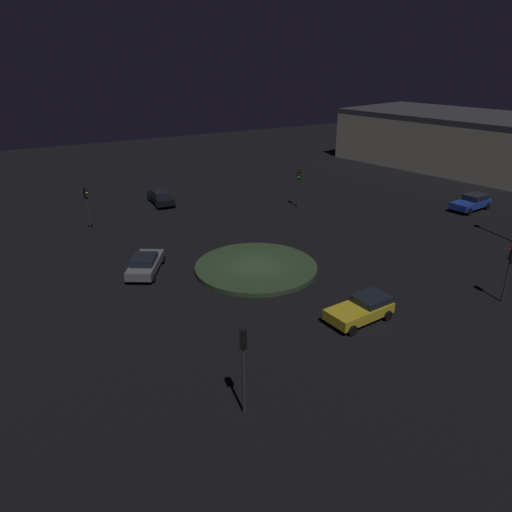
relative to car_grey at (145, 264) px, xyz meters
name	(u,v)px	position (x,y,z in m)	size (l,w,h in m)	color
ground_plane	(256,269)	(7.23, -3.22, -0.70)	(117.24, 117.24, 0.00)	black
roundabout_island	(256,267)	(7.23, -3.22, -0.55)	(8.88, 8.88, 0.30)	#2D4228
car_grey	(145,264)	(0.00, 0.00, 0.00)	(3.77, 4.72, 1.33)	slate
car_black	(161,197)	(6.28, 15.55, 0.05)	(2.13, 4.53, 1.43)	black
car_blue	(472,202)	(32.81, -1.02, 0.10)	(4.68, 2.57, 1.51)	#1E38A5
car_yellow	(362,309)	(9.28, -12.44, 0.01)	(4.19, 2.46, 1.34)	gold
traffic_light_southwest	(243,355)	(-0.43, -16.23, 2.34)	(0.37, 0.40, 4.28)	#2D2D2D
traffic_light_northwest	(87,201)	(-1.85, 9.99, 2.24)	(0.37, 0.40, 4.13)	#2D2D2D
traffic_light_southeast	(510,263)	(18.54, -14.97, 1.96)	(0.38, 0.39, 3.72)	#2D2D2D
traffic_light_northeast	(299,181)	(18.09, 7.87, 2.05)	(0.39, 0.39, 3.85)	#2D2D2D
store_building	(488,144)	(48.70, 9.87, 2.78)	(23.65, 40.19, 6.96)	#ADA893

